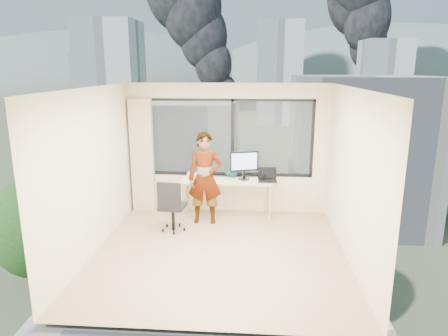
# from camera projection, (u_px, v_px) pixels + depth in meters

# --- Properties ---
(floor) EXTENTS (4.00, 4.00, 0.01)m
(floor) POSITION_uv_depth(u_px,v_px,m) (220.00, 252.00, 6.47)
(floor) COLOR tan
(floor) RESTS_ON ground
(ceiling) EXTENTS (4.00, 4.00, 0.01)m
(ceiling) POSITION_uv_depth(u_px,v_px,m) (219.00, 88.00, 5.84)
(ceiling) COLOR white
(ceiling) RESTS_ON ground
(wall_front) EXTENTS (4.00, 0.01, 2.60)m
(wall_front) POSITION_uv_depth(u_px,v_px,m) (203.00, 224.00, 4.22)
(wall_front) COLOR beige
(wall_front) RESTS_ON ground
(wall_left) EXTENTS (0.01, 4.00, 2.60)m
(wall_left) POSITION_uv_depth(u_px,v_px,m) (92.00, 172.00, 6.29)
(wall_left) COLOR beige
(wall_left) RESTS_ON ground
(wall_right) EXTENTS (0.01, 4.00, 2.60)m
(wall_right) POSITION_uv_depth(u_px,v_px,m) (352.00, 177.00, 6.01)
(wall_right) COLOR beige
(wall_right) RESTS_ON ground
(window_wall) EXTENTS (3.30, 0.16, 1.55)m
(window_wall) POSITION_uv_depth(u_px,v_px,m) (230.00, 138.00, 8.03)
(window_wall) COLOR black
(window_wall) RESTS_ON ground
(curtain) EXTENTS (0.45, 0.14, 2.30)m
(curtain) POSITION_uv_depth(u_px,v_px,m) (142.00, 156.00, 8.13)
(curtain) COLOR beige
(curtain) RESTS_ON floor
(desk) EXTENTS (1.80, 0.60, 0.75)m
(desk) POSITION_uv_depth(u_px,v_px,m) (226.00, 198.00, 7.98)
(desk) COLOR #D0AC8B
(desk) RESTS_ON floor
(chair) EXTENTS (0.55, 0.55, 0.98)m
(chair) POSITION_uv_depth(u_px,v_px,m) (173.00, 205.00, 7.23)
(chair) COLOR black
(chair) RESTS_ON floor
(person) EXTENTS (0.64, 0.42, 1.74)m
(person) POSITION_uv_depth(u_px,v_px,m) (205.00, 178.00, 7.55)
(person) COLOR #2D2D33
(person) RESTS_ON floor
(monitor) EXTENTS (0.58, 0.28, 0.57)m
(monitor) POSITION_uv_depth(u_px,v_px,m) (244.00, 165.00, 7.85)
(monitor) COLOR black
(monitor) RESTS_ON desk
(game_console) EXTENTS (0.31, 0.27, 0.07)m
(game_console) POSITION_uv_depth(u_px,v_px,m) (194.00, 174.00, 8.14)
(game_console) COLOR white
(game_console) RESTS_ON desk
(laptop) EXTENTS (0.37, 0.39, 0.23)m
(laptop) POSITION_uv_depth(u_px,v_px,m) (268.00, 175.00, 7.76)
(laptop) COLOR black
(laptop) RESTS_ON desk
(cellphone) EXTENTS (0.11, 0.08, 0.01)m
(cellphone) POSITION_uv_depth(u_px,v_px,m) (193.00, 180.00, 7.84)
(cellphone) COLOR black
(cellphone) RESTS_ON desk
(pen_cup) EXTENTS (0.10, 0.10, 0.11)m
(pen_cup) POSITION_uv_depth(u_px,v_px,m) (263.00, 178.00, 7.82)
(pen_cup) COLOR black
(pen_cup) RESTS_ON desk
(handbag) EXTENTS (0.27, 0.15, 0.20)m
(handbag) POSITION_uv_depth(u_px,v_px,m) (232.00, 172.00, 8.06)
(handbag) COLOR #0D4F4D
(handbag) RESTS_ON desk
(exterior_ground) EXTENTS (400.00, 400.00, 0.04)m
(exterior_ground) POSITION_uv_depth(u_px,v_px,m) (251.00, 123.00, 125.97)
(exterior_ground) COLOR #515B3D
(exterior_ground) RESTS_ON ground
(near_bldg_a) EXTENTS (16.00, 12.00, 14.00)m
(near_bldg_a) POSITION_uv_depth(u_px,v_px,m) (151.00, 176.00, 37.82)
(near_bldg_a) COLOR beige
(near_bldg_a) RESTS_ON exterior_ground
(near_bldg_b) EXTENTS (14.00, 13.00, 16.00)m
(near_bldg_b) POSITION_uv_depth(u_px,v_px,m) (358.00, 151.00, 43.85)
(near_bldg_b) COLOR silver
(near_bldg_b) RESTS_ON exterior_ground
(far_tower_a) EXTENTS (14.00, 14.00, 28.00)m
(far_tower_a) POSITION_uv_depth(u_px,v_px,m) (112.00, 79.00, 100.82)
(far_tower_a) COLOR silver
(far_tower_a) RESTS_ON exterior_ground
(far_tower_b) EXTENTS (13.00, 13.00, 30.00)m
(far_tower_b) POSITION_uv_depth(u_px,v_px,m) (279.00, 74.00, 121.76)
(far_tower_b) COLOR silver
(far_tower_b) RESTS_ON exterior_ground
(far_tower_c) EXTENTS (15.00, 15.00, 26.00)m
(far_tower_c) POSITION_uv_depth(u_px,v_px,m) (383.00, 79.00, 139.01)
(far_tower_c) COLOR silver
(far_tower_c) RESTS_ON exterior_ground
(far_tower_d) EXTENTS (16.00, 14.00, 22.00)m
(far_tower_d) POSITION_uv_depth(u_px,v_px,m) (98.00, 83.00, 156.51)
(far_tower_d) COLOR silver
(far_tower_d) RESTS_ON exterior_ground
(hill_a) EXTENTS (288.00, 216.00, 90.00)m
(hill_a) POSITION_uv_depth(u_px,v_px,m) (105.00, 89.00, 327.84)
(hill_a) COLOR slate
(hill_a) RESTS_ON exterior_ground
(hill_b) EXTENTS (300.00, 220.00, 96.00)m
(hill_b) POSITION_uv_depth(u_px,v_px,m) (382.00, 90.00, 312.46)
(hill_b) COLOR slate
(hill_b) RESTS_ON exterior_ground
(tree_a) EXTENTS (7.00, 7.00, 8.00)m
(tree_a) POSITION_uv_depth(u_px,v_px,m) (39.00, 238.00, 31.30)
(tree_a) COLOR #1C501A
(tree_a) RESTS_ON exterior_ground
(tree_b) EXTENTS (7.60, 7.60, 9.00)m
(tree_b) POSITION_uv_depth(u_px,v_px,m) (305.00, 265.00, 25.92)
(tree_b) COLOR #1C501A
(tree_b) RESTS_ON exterior_ground
(tree_c) EXTENTS (8.40, 8.40, 10.00)m
(tree_c) POSITION_uv_depth(u_px,v_px,m) (441.00, 175.00, 45.82)
(tree_c) COLOR #1C501A
(tree_c) RESTS_ON exterior_ground
(smoke_plume_b) EXTENTS (30.00, 18.00, 70.00)m
(smoke_plume_b) POSITION_uv_depth(u_px,v_px,m) (392.00, 5.00, 160.52)
(smoke_plume_b) COLOR black
(smoke_plume_b) RESTS_ON exterior_ground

